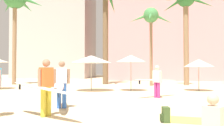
# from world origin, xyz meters

# --- Properties ---
(hotel_pink) EXTENTS (23.17, 11.69, 19.84)m
(hotel_pink) POSITION_xyz_m (8.67, 32.01, 9.92)
(hotel_pink) COLOR pink
(hotel_pink) RESTS_ON ground
(palm_tree_left) EXTENTS (3.99, 3.99, 7.13)m
(palm_tree_left) POSITION_xyz_m (2.78, 17.25, 5.98)
(palm_tree_left) COLOR #896B4C
(palm_tree_left) RESTS_ON ground
(palm_tree_right) EXTENTS (5.46, 6.09, 9.73)m
(palm_tree_right) POSITION_xyz_m (-10.55, 17.54, 8.17)
(palm_tree_right) COLOR #896B4C
(palm_tree_right) RESTS_ON ground
(palm_tree_far_right) EXTENTS (4.87, 5.23, 9.12)m
(palm_tree_far_right) POSITION_xyz_m (6.10, 18.48, 7.24)
(palm_tree_far_right) COLOR #896B4C
(palm_tree_far_right) RESTS_ON ground
(cafe_umbrella_1) EXTENTS (2.73, 2.73, 2.42)m
(cafe_umbrella_1) POSITION_xyz_m (-1.52, 11.32, 2.17)
(cafe_umbrella_1) COLOR gray
(cafe_umbrella_1) RESTS_ON ground
(cafe_umbrella_2) EXTENTS (2.01, 2.01, 2.44)m
(cafe_umbrella_2) POSITION_xyz_m (1.16, 11.71, 2.21)
(cafe_umbrella_2) COLOR gray
(cafe_umbrella_2) RESTS_ON ground
(cafe_umbrella_4) EXTENTS (2.02, 2.02, 2.17)m
(cafe_umbrella_4) POSITION_xyz_m (5.76, 12.29, 1.91)
(cafe_umbrella_4) COLOR gray
(cafe_umbrella_4) RESTS_ON ground
(beach_towel) EXTENTS (1.71, 1.24, 0.01)m
(beach_towel) POSITION_xyz_m (3.26, 2.47, 0.01)
(beach_towel) COLOR #F4CC4C
(beach_towel) RESTS_ON ground
(backpack) EXTENTS (0.27, 0.32, 0.42)m
(backpack) POSITION_xyz_m (2.46, 2.18, 0.20)
(backpack) COLOR #384F26
(backpack) RESTS_ON ground
(person_mid_left) EXTENTS (2.76, 1.85, 1.78)m
(person_mid_left) POSITION_xyz_m (-1.14, 2.45, 0.95)
(person_mid_left) COLOR gold
(person_mid_left) RESTS_ON ground
(person_far_right) EXTENTS (0.92, 0.96, 0.95)m
(person_far_right) POSITION_xyz_m (3.40, 0.82, 0.33)
(person_far_right) COLOR #D1A889
(person_far_right) RESTS_ON ground
(person_mid_center) EXTENTS (2.45, 2.21, 1.67)m
(person_mid_center) POSITION_xyz_m (2.64, 8.02, 0.91)
(person_mid_center) COLOR #B7337F
(person_mid_center) RESTS_ON ground
(person_far_left) EXTENTS (1.31, 2.96, 1.78)m
(person_far_left) POSITION_xyz_m (-1.17, 4.02, 0.95)
(person_far_left) COLOR blue
(person_far_left) RESTS_ON ground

